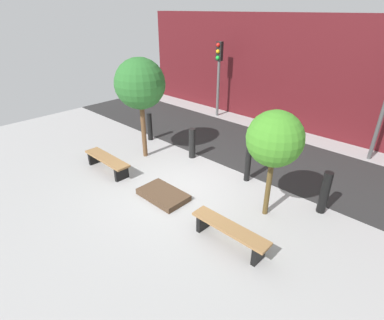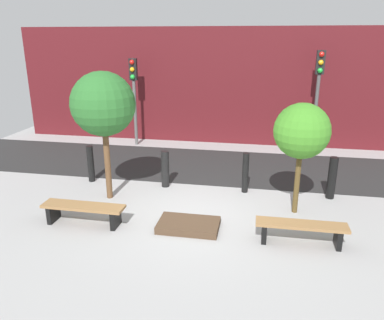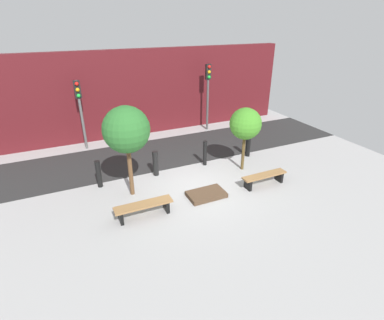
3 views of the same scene
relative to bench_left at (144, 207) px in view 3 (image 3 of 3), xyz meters
name	(u,v)px [view 3 (image 3 of 3)]	position (x,y,z in m)	size (l,w,h in m)	color
ground_plane	(199,188)	(2.32, 0.79, -0.33)	(18.00, 18.00, 0.00)	#9A9A9A
road_strip	(165,152)	(2.32, 4.43, -0.32)	(18.00, 3.43, 0.01)	#262626
building_facade	(143,93)	(2.32, 7.49, 1.84)	(16.20, 0.50, 4.34)	#511419
bench_left	(144,207)	(0.00, 0.00, 0.00)	(1.84, 0.44, 0.45)	black
bench_right	(264,177)	(4.64, 0.00, 0.00)	(1.80, 0.39, 0.45)	black
planter_bed	(206,194)	(2.32, 0.20, -0.25)	(1.31, 0.80, 0.16)	#493524
tree_behind_left_bench	(126,130)	(0.00, 1.46, 2.09)	(1.56, 1.56, 3.21)	brown
tree_behind_right_bench	(245,124)	(4.64, 1.46, 1.63)	(1.25, 1.25, 2.60)	#513E1E
bollard_far_left	(99,174)	(-0.96, 2.46, 0.20)	(0.19, 0.19, 1.05)	black
bollard_left	(156,163)	(1.23, 2.46, 0.18)	(0.22, 0.22, 1.02)	black
bollard_center	(205,153)	(3.41, 2.46, 0.22)	(0.17, 0.17, 1.09)	black
bollard_right	(248,145)	(5.60, 2.46, 0.22)	(0.21, 0.21, 1.10)	black
traffic_light_west	(80,103)	(-0.94, 6.42, 1.92)	(0.28, 0.27, 3.23)	#585858
traffic_light_mid_west	(208,85)	(5.58, 6.42, 2.13)	(0.28, 0.27, 3.55)	#4A4A4A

